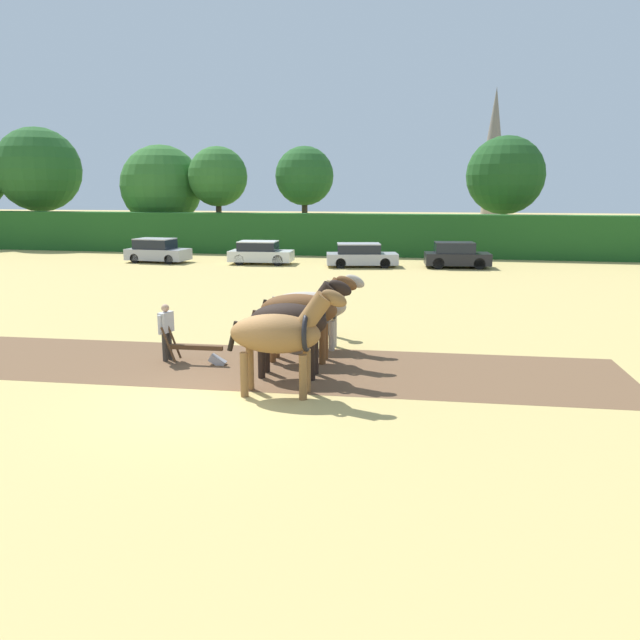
% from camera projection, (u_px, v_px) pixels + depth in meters
% --- Properties ---
extents(ground_plane, '(240.00, 240.00, 0.00)m').
position_uv_depth(ground_plane, '(211.00, 401.00, 13.82)').
color(ground_plane, tan).
extents(plowed_furrow_strip, '(24.47, 5.28, 0.01)m').
position_uv_depth(plowed_furrow_strip, '(162.00, 362.00, 16.90)').
color(plowed_furrow_strip, brown).
rests_on(plowed_furrow_strip, ground).
extents(hedgerow, '(78.82, 1.72, 2.93)m').
position_uv_depth(hedgerow, '(371.00, 235.00, 43.83)').
color(hedgerow, '#1E511E').
rests_on(hedgerow, ground).
extents(tree_left, '(6.84, 6.84, 9.63)m').
position_uv_depth(tree_left, '(38.00, 170.00, 51.27)').
color(tree_left, '#4C3823').
rests_on(tree_left, ground).
extents(tree_center_left, '(6.45, 6.45, 8.10)m').
position_uv_depth(tree_center_left, '(162.00, 186.00, 49.84)').
color(tree_center_left, '#4C3823').
rests_on(tree_center_left, ground).
extents(tree_center, '(4.56, 4.56, 7.86)m').
position_uv_depth(tree_center, '(218.00, 177.00, 48.01)').
color(tree_center, '#423323').
rests_on(tree_center, ground).
extents(tree_center_right, '(4.41, 4.41, 7.81)m').
position_uv_depth(tree_center_right, '(304.00, 176.00, 47.10)').
color(tree_center_right, '#423323').
rests_on(tree_center_right, ground).
extents(tree_right, '(5.61, 5.61, 8.41)m').
position_uv_depth(tree_right, '(505.00, 175.00, 45.07)').
color(tree_right, '#4C3823').
rests_on(tree_right, ground).
extents(church_spire, '(2.64, 2.64, 17.12)m').
position_uv_depth(church_spire, '(493.00, 154.00, 78.87)').
color(church_spire, gray).
rests_on(church_spire, ground).
extents(draft_horse_lead_left, '(2.80, 1.02, 2.54)m').
position_uv_depth(draft_horse_lead_left, '(281.00, 334.00, 13.95)').
color(draft_horse_lead_left, brown).
rests_on(draft_horse_lead_left, ground).
extents(draft_horse_lead_right, '(2.70, 1.03, 2.54)m').
position_uv_depth(draft_horse_lead_right, '(293.00, 321.00, 15.36)').
color(draft_horse_lead_right, black).
rests_on(draft_horse_lead_right, ground).
extents(draft_horse_trail_left, '(2.78, 1.00, 2.44)m').
position_uv_depth(draft_horse_trail_left, '(303.00, 310.00, 16.77)').
color(draft_horse_trail_left, brown).
rests_on(draft_horse_trail_left, ground).
extents(draft_horse_trail_right, '(2.95, 0.98, 2.29)m').
position_uv_depth(draft_horse_trail_right, '(312.00, 306.00, 18.21)').
color(draft_horse_trail_right, '#B2A38E').
rests_on(draft_horse_trail_right, ground).
extents(plow, '(1.73, 0.48, 1.13)m').
position_uv_depth(plow, '(200.00, 352.00, 16.67)').
color(plow, '#4C331E').
rests_on(plow, ground).
extents(farmer_at_plow, '(0.29, 0.63, 1.57)m').
position_uv_depth(farmer_at_plow, '(166.00, 328.00, 16.93)').
color(farmer_at_plow, '#38332D').
rests_on(farmer_at_plow, ground).
extents(farmer_beside_team, '(0.56, 0.48, 1.79)m').
position_uv_depth(farmer_beside_team, '(330.00, 303.00, 19.80)').
color(farmer_beside_team, '#28334C').
rests_on(farmer_beside_team, ground).
extents(parked_car_far_left, '(4.05, 2.12, 1.53)m').
position_uv_depth(parked_car_far_left, '(157.00, 251.00, 40.04)').
color(parked_car_far_left, '#A8A8B2').
rests_on(parked_car_far_left, ground).
extents(parked_car_left, '(4.04, 2.09, 1.44)m').
position_uv_depth(parked_car_left, '(260.00, 253.00, 39.12)').
color(parked_car_left, silver).
rests_on(parked_car_left, ground).
extents(parked_car_center_left, '(4.52, 2.57, 1.42)m').
position_uv_depth(parked_car_center_left, '(361.00, 255.00, 37.68)').
color(parked_car_center_left, '#A8A8B2').
rests_on(parked_car_center_left, ground).
extents(parked_car_center, '(3.99, 2.18, 1.53)m').
position_uv_depth(parked_car_center, '(456.00, 255.00, 37.23)').
color(parked_car_center, black).
rests_on(parked_car_center, ground).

